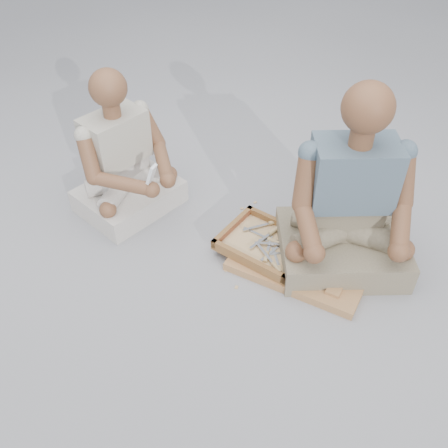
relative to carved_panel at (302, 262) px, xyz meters
The scene contains 30 objects.
ground 0.55m from the carved_panel, 129.38° to the right, with size 60.00×60.00×0.00m, color #97979C.
carved_panel is the anchor object (origin of this frame).
tool_tray 0.20m from the carved_panel, behind, with size 0.48×0.41×0.06m.
chisel_0 0.22m from the carved_panel, 161.99° to the left, with size 0.08×0.22×0.02m.
chisel_1 0.06m from the carved_panel, 134.42° to the left, with size 0.18×0.15×0.02m.
chisel_2 0.14m from the carved_panel, 168.69° to the left, with size 0.07×0.22×0.02m.
chisel_3 0.20m from the carved_panel, behind, with size 0.22×0.04×0.02m.
chisel_4 0.18m from the carved_panel, 124.53° to the right, with size 0.19×0.14×0.02m.
chisel_5 0.16m from the carved_panel, 116.11° to the right, with size 0.15×0.19×0.02m.
chisel_6 0.19m from the carved_panel, 153.45° to the right, with size 0.07×0.22×0.02m.
chisel_7 0.12m from the carved_panel, 147.90° to the left, with size 0.21×0.10×0.02m.
chisel_8 0.28m from the carved_panel, 149.58° to the left, with size 0.16×0.18×0.02m.
chisel_9 0.12m from the carved_panel, 166.72° to the left, with size 0.21×0.11×0.02m.
wood_chip_0 0.33m from the carved_panel, 100.77° to the left, with size 0.02×0.01×0.00m, color #D8BA7F.
wood_chip_1 0.39m from the carved_panel, 146.16° to the right, with size 0.02×0.01×0.00m, color #D8BA7F.
wood_chip_2 0.55m from the carved_panel, 141.12° to the left, with size 0.02×0.01×0.00m, color #D8BA7F.
wood_chip_3 0.13m from the carved_panel, 167.21° to the left, with size 0.02×0.01×0.00m, color #D8BA7F.
wood_chip_4 0.38m from the carved_panel, 69.68° to the left, with size 0.02×0.01×0.00m, color #D8BA7F.
wood_chip_5 0.53m from the carved_panel, 151.34° to the left, with size 0.02×0.01×0.00m, color #D8BA7F.
wood_chip_6 0.17m from the carved_panel, behind, with size 0.02×0.01×0.00m, color #D8BA7F.
wood_chip_7 0.17m from the carved_panel, 77.78° to the right, with size 0.02×0.01×0.00m, color #D8BA7F.
wood_chip_8 0.03m from the carved_panel, 136.44° to the right, with size 0.02×0.01×0.00m, color #D8BA7F.
wood_chip_9 0.35m from the carved_panel, 72.74° to the left, with size 0.02×0.01×0.00m, color #D8BA7F.
wood_chip_10 0.33m from the carved_panel, behind, with size 0.02×0.01×0.00m, color #D8BA7F.
wood_chip_11 0.39m from the carved_panel, 132.15° to the left, with size 0.02×0.01×0.00m, color #D8BA7F.
wood_chip_12 0.05m from the carved_panel, 75.47° to the right, with size 0.02×0.01×0.00m, color #D8BA7F.
wood_chip_13 0.37m from the carved_panel, 127.20° to the right, with size 0.02×0.01×0.00m, color #D8BA7F.
craftsman 1.09m from the carved_panel, behind, with size 0.61×0.62×0.82m.
companion 0.36m from the carved_panel, 42.68° to the left, with size 0.78×0.73×0.96m.
mobile_phone 0.88m from the carved_panel, 169.13° to the right, with size 0.06×0.05×0.11m.
Camera 1 is at (0.83, -1.32, 1.85)m, focal length 40.00 mm.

